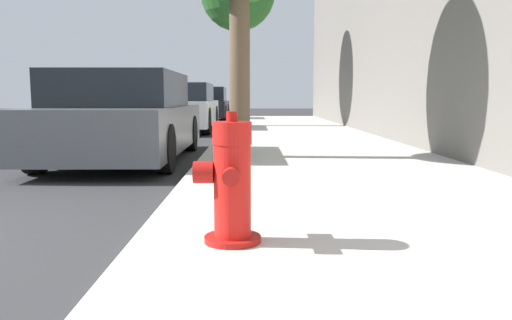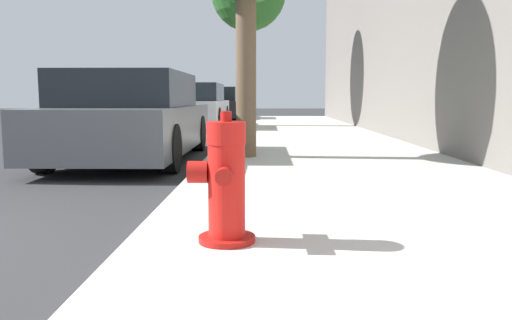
{
  "view_description": "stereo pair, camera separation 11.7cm",
  "coord_description": "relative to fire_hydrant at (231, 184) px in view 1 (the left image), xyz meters",
  "views": [
    {
      "loc": [
        2.82,
        -2.57,
        0.98
      ],
      "look_at": [
        2.86,
        1.54,
        0.46
      ],
      "focal_mm": 35.0,
      "sensor_mm": 36.0,
      "label": 1
    },
    {
      "loc": [
        2.93,
        -2.57,
        0.98
      ],
      "look_at": [
        2.86,
        1.54,
        0.46
      ],
      "focal_mm": 35.0,
      "sensor_mm": 36.0,
      "label": 2
    }
  ],
  "objects": [
    {
      "name": "parked_car_near",
      "position": [
        -1.81,
        4.77,
        0.18
      ],
      "size": [
        1.85,
        4.38,
        1.35
      ],
      "color": "#4C5156",
      "rests_on": "ground_plane"
    },
    {
      "name": "parked_car_mid",
      "position": [
        -1.81,
        11.29,
        0.19
      ],
      "size": [
        1.77,
        4.38,
        1.35
      ],
      "color": "silver",
      "rests_on": "ground_plane"
    },
    {
      "name": "sidewalk_slab",
      "position": [
        1.16,
        -0.34,
        -0.41
      ],
      "size": [
        3.55,
        40.0,
        0.12
      ],
      "color": "beige",
      "rests_on": "ground_plane"
    },
    {
      "name": "parked_car_far",
      "position": [
        -1.76,
        17.61,
        0.19
      ],
      "size": [
        1.88,
        3.9,
        1.37
      ],
      "color": "black",
      "rests_on": "ground_plane"
    },
    {
      "name": "fire_hydrant",
      "position": [
        0.0,
        0.0,
        0.0
      ],
      "size": [
        0.4,
        0.42,
        0.78
      ],
      "color": "#A91511",
      "rests_on": "sidewalk_slab"
    }
  ]
}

